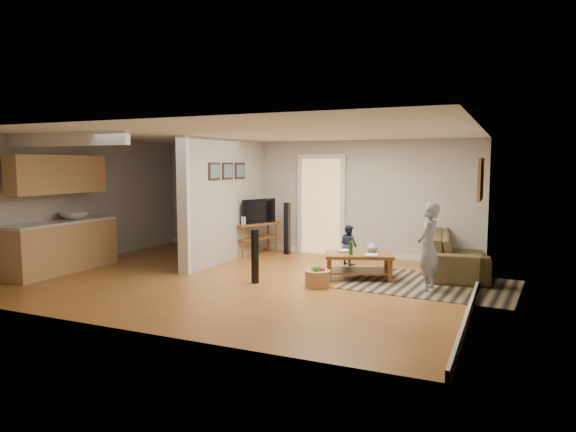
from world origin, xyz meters
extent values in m
plane|color=brown|center=(0.00, 0.00, 0.00)|extent=(7.50, 7.50, 0.00)
cube|color=#AAA7A3|center=(0.00, 3.00, 1.25)|extent=(7.50, 0.04, 2.50)
cube|color=#AAA7A3|center=(-3.75, 0.00, 1.25)|extent=(0.04, 6.00, 2.50)
cube|color=#AAA7A3|center=(3.75, 0.00, 1.25)|extent=(0.04, 6.00, 2.50)
cube|color=white|center=(0.00, 0.00, 2.50)|extent=(7.50, 6.00, 0.04)
cube|color=#AAA7A3|center=(-1.20, 1.45, 1.25)|extent=(0.15, 3.10, 2.50)
cube|color=white|center=(-1.20, -0.10, 1.25)|extent=(0.22, 0.10, 2.50)
cube|color=white|center=(0.00, 2.97, 0.06)|extent=(7.50, 0.04, 0.12)
cube|color=white|center=(3.72, 0.00, 0.06)|extent=(0.04, 6.00, 0.12)
cube|color=#D8B272|center=(0.30, 2.94, 1.05)|extent=(0.90, 0.06, 2.10)
cube|color=tan|center=(-3.43, -0.80, 0.45)|extent=(0.60, 2.20, 0.90)
cube|color=beige|center=(-3.43, -0.80, 0.92)|extent=(0.64, 2.24, 0.05)
cube|color=tan|center=(-3.45, -0.80, 1.80)|extent=(0.35, 2.00, 0.70)
imported|color=silver|center=(-3.43, -0.50, 0.94)|extent=(0.54, 0.54, 0.19)
cube|color=black|center=(-1.11, 0.80, 1.85)|extent=(0.03, 0.40, 0.34)
cube|color=black|center=(-1.11, 1.30, 1.85)|extent=(0.03, 0.40, 0.34)
cube|color=black|center=(-1.11, 1.80, 1.85)|extent=(0.03, 0.40, 0.34)
cube|color=#935F30|center=(3.71, 1.00, 1.75)|extent=(0.04, 0.90, 0.68)
cube|color=black|center=(3.00, 0.87, 0.01)|extent=(2.85, 2.18, 0.01)
imported|color=#433E21|center=(3.30, 2.09, 0.00)|extent=(1.26, 2.59, 0.73)
cube|color=brown|center=(1.78, 0.80, 0.42)|extent=(1.31, 1.03, 0.06)
cube|color=silver|center=(1.78, 0.80, 0.43)|extent=(0.82, 0.63, 0.02)
cube|color=brown|center=(1.78, 0.80, 0.14)|extent=(1.19, 0.91, 0.03)
cube|color=brown|center=(1.40, 0.37, 0.21)|extent=(0.09, 0.09, 0.42)
cube|color=brown|center=(2.35, 0.73, 0.21)|extent=(0.09, 0.09, 0.42)
cube|color=brown|center=(1.21, 0.87, 0.21)|extent=(0.09, 0.09, 0.42)
cube|color=brown|center=(2.17, 1.23, 0.21)|extent=(0.09, 0.09, 0.42)
imported|color=#293A96|center=(1.97, 0.99, 0.45)|extent=(0.25, 0.25, 0.20)
cylinder|color=#135112|center=(1.70, 0.62, 0.57)|extent=(0.06, 0.06, 0.23)
imported|color=#998C4C|center=(1.41, 0.85, 0.45)|extent=(0.30, 0.32, 0.02)
imported|color=#66594C|center=(1.94, 0.66, 0.45)|extent=(0.25, 0.31, 0.02)
cube|color=brown|center=(-0.95, 2.20, 0.69)|extent=(0.82, 1.21, 0.05)
cube|color=brown|center=(-0.95, 2.20, 0.38)|extent=(0.74, 1.11, 0.03)
cylinder|color=brown|center=(-1.27, 1.80, 0.35)|extent=(0.05, 0.05, 0.70)
cylinder|color=brown|center=(-0.90, 2.71, 0.35)|extent=(0.05, 0.05, 0.70)
cylinder|color=brown|center=(-1.00, 1.69, 0.35)|extent=(0.05, 0.05, 0.70)
cylinder|color=brown|center=(-0.63, 2.60, 0.35)|extent=(0.05, 0.05, 0.70)
imported|color=black|center=(-0.93, 2.19, 0.71)|extent=(0.45, 0.89, 0.53)
cylinder|color=white|center=(-1.02, 1.77, 0.80)|extent=(0.09, 0.09, 0.17)
cube|color=black|center=(0.29, -0.20, 0.45)|extent=(0.12, 0.12, 0.90)
cube|color=black|center=(-0.36, 2.57, 0.57)|extent=(0.12, 0.12, 1.15)
cylinder|color=olive|center=(1.34, -0.02, 0.14)|extent=(0.41, 0.41, 0.27)
sphere|color=red|center=(1.39, 0.02, 0.27)|extent=(0.13, 0.13, 0.13)
sphere|color=#C7C917|center=(1.27, 0.00, 0.29)|extent=(0.13, 0.13, 0.13)
sphere|color=green|center=(1.34, -0.07, 0.31)|extent=(0.13, 0.13, 0.13)
imported|color=gray|center=(3.00, 0.46, 0.00)|extent=(0.40, 0.55, 1.39)
imported|color=#212A46|center=(1.24, 1.98, 0.00)|extent=(0.49, 0.46, 0.79)
camera|label=1|loc=(4.22, -7.69, 1.99)|focal=32.00mm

